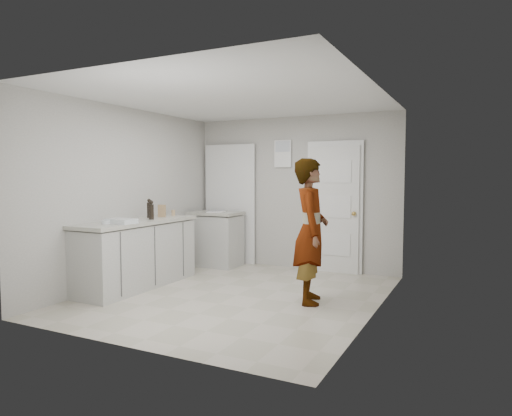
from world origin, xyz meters
The scene contains 12 objects.
ground centered at (0.00, 0.00, 0.00)m, with size 4.00×4.00×0.00m, color #AFA993.
room_shell centered at (-0.17, 1.95, 1.02)m, with size 4.00×4.00×4.00m.
main_counter centered at (-1.45, -0.20, 0.43)m, with size 0.64×1.96×0.93m.
side_counter centered at (-1.25, 1.55, 0.43)m, with size 0.84×0.61×0.93m.
person centered at (0.95, 0.12, 0.87)m, with size 0.63×0.42×1.74m, color silver.
cake_mix_box centered at (-1.44, 0.34, 1.02)m, with size 0.11×0.05×0.18m, color #A58652.
spice_jar centered at (-1.43, 0.60, 0.97)m, with size 0.06×0.06×0.09m, color tan.
oil_cruet_a centered at (-1.33, -0.04, 1.05)m, with size 0.07×0.07×0.27m.
oil_cruet_b centered at (-1.52, 0.15, 1.06)m, with size 0.06×0.06×0.28m.
baking_dish centered at (-1.32, -0.64, 0.95)m, with size 0.36×0.26×0.06m.
egg_bowl centered at (-1.46, -0.76, 0.95)m, with size 0.12×0.12×0.05m.
papers centered at (-1.20, 1.48, 0.93)m, with size 0.23×0.30×0.01m, color white.
Camera 1 is at (2.78, -5.05, 1.53)m, focal length 32.00 mm.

